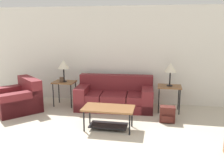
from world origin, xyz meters
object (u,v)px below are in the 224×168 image
(backpack, at_px, (167,114))
(table_lamp_left, at_px, (63,65))
(coffee_table, at_px, (108,113))
(side_table_left, at_px, (64,84))
(side_table_right, at_px, (169,89))
(armchair, at_px, (18,100))
(table_lamp_right, at_px, (170,68))
(couch, at_px, (115,97))

(backpack, bearing_deg, table_lamp_left, 164.84)
(coffee_table, xyz_separation_m, side_table_left, (-1.47, 1.36, 0.24))
(coffee_table, bearing_deg, table_lamp_left, 137.32)
(coffee_table, height_order, side_table_right, side_table_right)
(armchair, bearing_deg, table_lamp_left, 32.54)
(armchair, height_order, backpack, armchair)
(armchair, relative_size, backpack, 4.08)
(coffee_table, distance_m, table_lamp_right, 1.99)
(side_table_left, bearing_deg, table_lamp_left, 116.57)
(couch, height_order, coffee_table, couch)
(couch, xyz_separation_m, table_lamp_right, (1.36, -0.03, 0.80))
(armchair, height_order, side_table_right, armchair)
(side_table_left, height_order, table_lamp_left, table_lamp_left)
(side_table_left, bearing_deg, armchair, -147.46)
(coffee_table, distance_m, backpack, 1.37)
(couch, height_order, side_table_right, couch)
(table_lamp_left, xyz_separation_m, table_lamp_right, (2.72, 0.00, 0.00))
(couch, height_order, table_lamp_left, table_lamp_left)
(armchair, height_order, side_table_left, armchair)
(table_lamp_left, bearing_deg, couch, 1.24)
(side_table_left, relative_size, side_table_right, 1.00)
(armchair, xyz_separation_m, backpack, (3.66, -0.09, -0.11))
(table_lamp_left, height_order, table_lamp_right, same)
(side_table_left, bearing_deg, coffee_table, -42.68)
(armchair, height_order, coffee_table, armchair)
(coffee_table, height_order, backpack, coffee_table)
(side_table_right, distance_m, table_lamp_left, 2.77)
(coffee_table, xyz_separation_m, side_table_right, (1.25, 1.36, 0.24))
(couch, xyz_separation_m, side_table_left, (-1.36, -0.03, 0.28))
(side_table_left, bearing_deg, side_table_right, 0.00)
(side_table_left, relative_size, backpack, 1.85)
(side_table_left, height_order, side_table_right, same)
(table_lamp_right, height_order, backpack, table_lamp_right)
(side_table_right, distance_m, table_lamp_right, 0.52)
(table_lamp_left, height_order, backpack, table_lamp_left)
(backpack, bearing_deg, table_lamp_right, 86.27)
(side_table_left, bearing_deg, couch, 1.24)
(couch, bearing_deg, table_lamp_right, -1.24)
(couch, distance_m, side_table_right, 1.39)
(table_lamp_right, bearing_deg, table_lamp_left, 180.00)
(table_lamp_right, xyz_separation_m, backpack, (-0.05, -0.72, -0.92))
(coffee_table, bearing_deg, side_table_left, 137.32)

